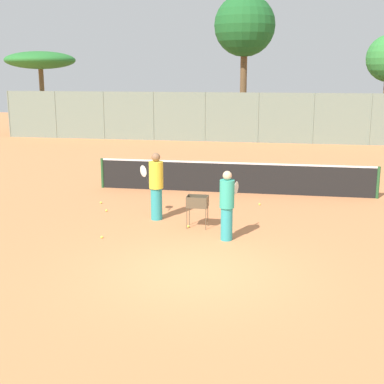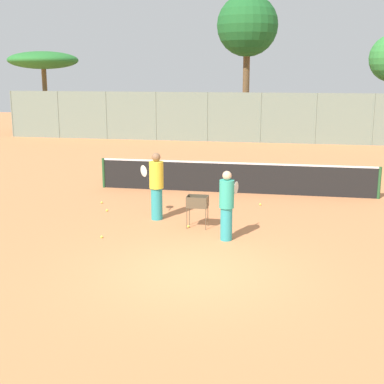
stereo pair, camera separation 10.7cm
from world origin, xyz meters
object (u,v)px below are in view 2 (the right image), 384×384
at_px(tennis_net, 235,177).
at_px(parked_car, 264,127).
at_px(player_red_cap, 156,185).
at_px(ball_cart, 197,204).
at_px(player_white_outfit, 227,205).

bearing_deg(tennis_net, parked_car, 89.67).
xyz_separation_m(tennis_net, player_red_cap, (-1.81, -3.77, 0.42)).
distance_m(tennis_net, player_red_cap, 4.21).
xyz_separation_m(tennis_net, parked_car, (0.09, 16.20, 0.10)).
bearing_deg(ball_cart, player_red_cap, 154.88).
height_order(player_white_outfit, player_red_cap, player_red_cap).
bearing_deg(parked_car, tennis_net, -90.33).
height_order(player_red_cap, parked_car, player_red_cap).
distance_m(player_white_outfit, player_red_cap, 2.67).
distance_m(player_white_outfit, ball_cart, 1.33).
bearing_deg(player_white_outfit, ball_cart, 62.72).
relative_size(tennis_net, player_white_outfit, 5.49).
relative_size(ball_cart, parked_car, 0.21).
distance_m(player_white_outfit, parked_car, 21.51).
relative_size(player_red_cap, ball_cart, 2.20).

